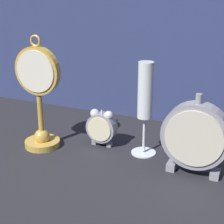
# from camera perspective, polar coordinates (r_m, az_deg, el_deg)

# --- Properties ---
(ground_plane) EXTENTS (4.00, 4.00, 0.00)m
(ground_plane) POSITION_cam_1_polar(r_m,az_deg,el_deg) (0.91, -2.02, -7.62)
(ground_plane) COLOR #232328
(pocket_watch_on_stand) EXTENTS (0.12, 0.09, 0.29)m
(pocket_watch_on_stand) POSITION_cam_1_polar(r_m,az_deg,el_deg) (0.96, -11.02, 1.80)
(pocket_watch_on_stand) COLOR gold
(pocket_watch_on_stand) RESTS_ON ground_plane
(alarm_clock_twin_bell) EXTENTS (0.08, 0.03, 0.10)m
(alarm_clock_twin_bell) POSITION_cam_1_polar(r_m,az_deg,el_deg) (0.97, -1.60, -2.18)
(alarm_clock_twin_bell) COLOR gray
(alarm_clock_twin_bell) RESTS_ON ground_plane
(mantel_clock_silver) EXTENTS (0.15, 0.04, 0.19)m
(mantel_clock_silver) POSITION_cam_1_polar(r_m,az_deg,el_deg) (0.84, 12.62, -3.67)
(mantel_clock_silver) COLOR gray
(mantel_clock_silver) RESTS_ON ground_plane
(champagne_flute) EXTENTS (0.06, 0.06, 0.23)m
(champagne_flute) POSITION_cam_1_polar(r_m,az_deg,el_deg) (0.90, 5.07, 2.01)
(champagne_flute) COLOR silver
(champagne_flute) RESTS_ON ground_plane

